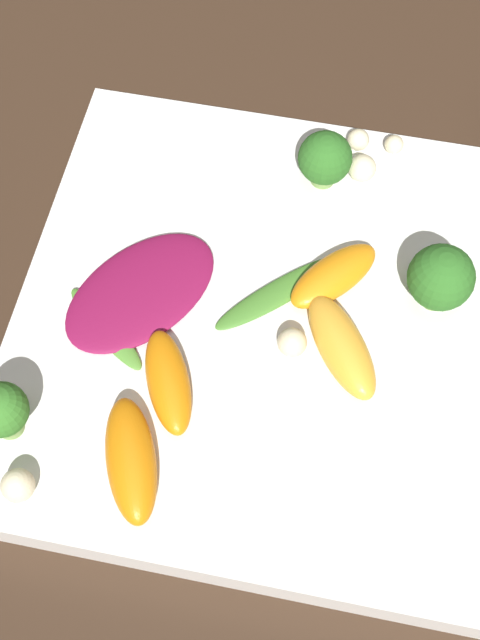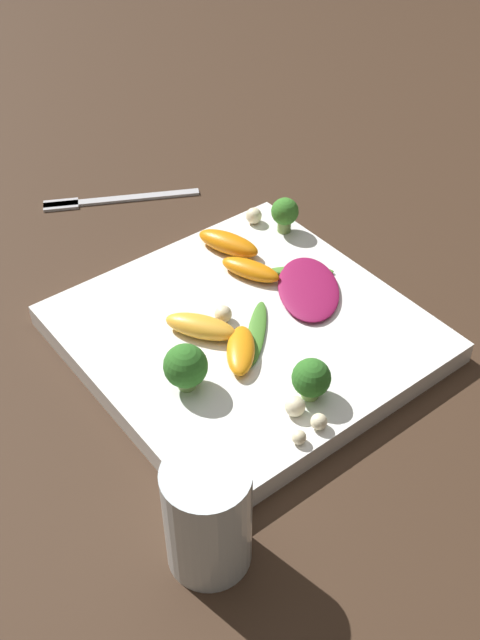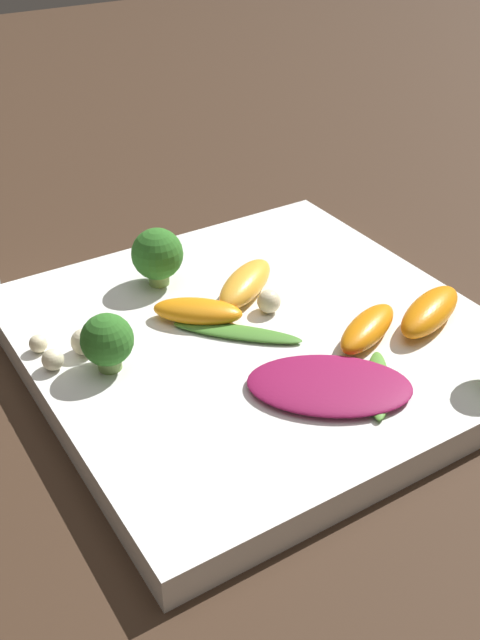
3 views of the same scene
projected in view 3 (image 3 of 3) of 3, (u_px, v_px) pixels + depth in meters
ground_plane at (257, 354)px, 0.53m from camera, size 2.40×2.40×0.00m
plate at (258, 341)px, 0.53m from camera, size 0.30×0.30×0.02m
radicchio_leaf_0 at (330, 385)px, 0.46m from camera, size 0.12×0.11×0.01m
orange_segment_0 at (198, 311)px, 0.52m from camera, size 0.07×0.06×0.02m
orange_segment_1 at (368, 328)px, 0.50m from camera, size 0.07×0.05×0.02m
orange_segment_2 at (245, 284)px, 0.55m from camera, size 0.07×0.06×0.02m
orange_segment_3 at (430, 311)px, 0.52m from camera, size 0.08×0.05×0.02m
broccoli_floret_1 at (107, 341)px, 0.47m from camera, size 0.03×0.03×0.04m
broccoli_floret_2 at (157, 255)px, 0.56m from camera, size 0.04×0.04×0.04m
arugula_sprig_0 at (240, 335)px, 0.51m from camera, size 0.08×0.08×0.00m
arugula_sprig_1 at (378, 384)px, 0.46m from camera, size 0.05×0.06×0.01m
macadamia_nut_0 at (53, 360)px, 0.48m from camera, size 0.01×0.01×0.01m
macadamia_nut_1 at (38, 344)px, 0.49m from camera, size 0.01×0.01×0.01m
macadamia_nut_2 at (84, 342)px, 0.49m from camera, size 0.02×0.02×0.02m
macadamia_nut_3 at (269, 301)px, 0.53m from camera, size 0.02×0.02×0.02m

